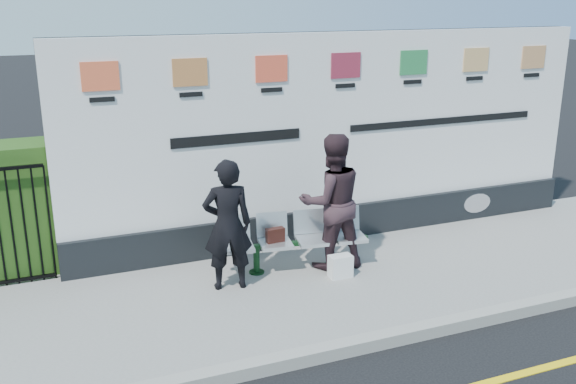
# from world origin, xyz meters

# --- Properties ---
(pavement) EXTENTS (14.00, 3.00, 0.12)m
(pavement) POSITION_xyz_m (0.00, 2.50, 0.06)
(pavement) COLOR gray
(pavement) RESTS_ON ground
(kerb) EXTENTS (14.00, 0.18, 0.14)m
(kerb) POSITION_xyz_m (0.00, 1.00, 0.07)
(kerb) COLOR gray
(kerb) RESTS_ON ground
(billboard) EXTENTS (8.00, 0.30, 3.00)m
(billboard) POSITION_xyz_m (0.50, 3.85, 1.42)
(billboard) COLOR black
(billboard) RESTS_ON pavement
(bench) EXTENTS (1.98, 0.81, 0.41)m
(bench) POSITION_xyz_m (-0.61, 2.96, 0.33)
(bench) COLOR silver
(bench) RESTS_ON pavement
(woman_left) EXTENTS (0.65, 0.48, 1.64)m
(woman_left) POSITION_xyz_m (-1.56, 2.77, 0.94)
(woman_left) COLOR black
(woman_left) RESTS_ON pavement
(woman_right) EXTENTS (0.92, 0.74, 1.81)m
(woman_right) POSITION_xyz_m (-0.11, 2.89, 1.02)
(woman_right) COLOR #312025
(woman_right) RESTS_ON pavement
(handbag_brown) EXTENTS (0.24, 0.12, 0.19)m
(handbag_brown) POSITION_xyz_m (-0.85, 3.00, 0.63)
(handbag_brown) COLOR black
(handbag_brown) RESTS_ON bench
(carrier_bag_white) EXTENTS (0.29, 0.18, 0.29)m
(carrier_bag_white) POSITION_xyz_m (-0.15, 2.51, 0.27)
(carrier_bag_white) COLOR silver
(carrier_bag_white) RESTS_ON pavement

